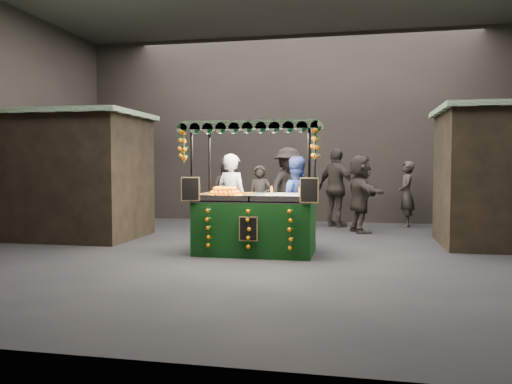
# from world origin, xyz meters

# --- Properties ---
(ground) EXTENTS (12.00, 12.00, 0.00)m
(ground) POSITION_xyz_m (0.00, 0.00, 0.00)
(ground) COLOR black
(ground) RESTS_ON ground
(market_hall) EXTENTS (12.10, 10.10, 5.05)m
(market_hall) POSITION_xyz_m (0.00, 0.00, 3.38)
(market_hall) COLOR black
(market_hall) RESTS_ON ground
(neighbour_stall_left) EXTENTS (3.00, 2.20, 2.60)m
(neighbour_stall_left) POSITION_xyz_m (-4.40, 1.00, 1.31)
(neighbour_stall_left) COLOR black
(neighbour_stall_left) RESTS_ON ground
(juice_stall) EXTENTS (2.29, 1.35, 2.22)m
(juice_stall) POSITION_xyz_m (-0.26, -0.20, 0.69)
(juice_stall) COLOR black
(juice_stall) RESTS_ON ground
(vendor_grey) EXTENTS (0.73, 0.61, 1.72)m
(vendor_grey) POSITION_xyz_m (-0.87, 0.62, 0.86)
(vendor_grey) COLOR gray
(vendor_grey) RESTS_ON ground
(vendor_blue) EXTENTS (0.94, 0.81, 1.67)m
(vendor_blue) POSITION_xyz_m (0.30, 0.73, 0.84)
(vendor_blue) COLOR navy
(vendor_blue) RESTS_ON ground
(shopper_0) EXTENTS (0.60, 0.45, 1.51)m
(shopper_0) POSITION_xyz_m (-0.65, 2.24, 0.76)
(shopper_0) COLOR black
(shopper_0) RESTS_ON ground
(shopper_1) EXTENTS (1.15, 1.12, 1.86)m
(shopper_1) POSITION_xyz_m (3.86, 1.80, 0.93)
(shopper_1) COLOR black
(shopper_1) RESTS_ON ground
(shopper_2) EXTENTS (1.18, 1.08, 1.93)m
(shopper_2) POSITION_xyz_m (0.95, 3.89, 0.96)
(shopper_2) COLOR #2D2824
(shopper_2) RESTS_ON ground
(shopper_3) EXTENTS (1.23, 1.45, 1.94)m
(shopper_3) POSITION_xyz_m (-0.20, 3.58, 0.97)
(shopper_3) COLOR black
(shopper_3) RESTS_ON ground
(shopper_4) EXTENTS (1.00, 0.84, 1.74)m
(shopper_4) POSITION_xyz_m (-1.59, 3.21, 0.87)
(shopper_4) COLOR black
(shopper_4) RESTS_ON ground
(shopper_5) EXTENTS (1.02, 1.69, 1.74)m
(shopper_5) POSITION_xyz_m (1.51, 2.96, 0.87)
(shopper_5) COLOR #2B2623
(shopper_5) RESTS_ON ground
(shopper_6) EXTENTS (0.39, 0.59, 1.61)m
(shopper_6) POSITION_xyz_m (2.63, 4.24, 0.80)
(shopper_6) COLOR #2E2A26
(shopper_6) RESTS_ON ground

